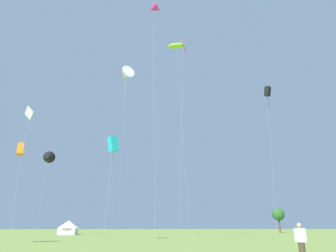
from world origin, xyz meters
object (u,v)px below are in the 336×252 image
(kite_white_diamond, at_px, (29,114))
(person_spectator, at_px, (301,244))
(kite_cyan_box, at_px, (113,144))
(festival_tent_left, at_px, (68,227))
(kite_lime_parafoil, at_px, (177,46))
(kite_white_delta, at_px, (126,75))
(kite_magenta_diamond, at_px, (184,49))
(kite_black_delta, at_px, (48,158))
(kite_black_box, at_px, (267,92))
(kite_magenta_delta, at_px, (154,9))
(tree_distant_left, at_px, (278,215))
(kite_orange_box, at_px, (20,149))

(kite_white_diamond, relative_size, person_spectator, 14.56)
(kite_cyan_box, distance_m, festival_tent_left, 32.00)
(kite_lime_parafoil, relative_size, kite_white_diamond, 1.48)
(kite_white_delta, height_order, kite_cyan_box, kite_white_delta)
(person_spectator, bearing_deg, kite_magenta_diamond, 92.59)
(kite_black_delta, distance_m, kite_black_box, 47.53)
(kite_magenta_diamond, height_order, kite_white_diamond, kite_magenta_diamond)
(kite_magenta_diamond, height_order, kite_cyan_box, kite_magenta_diamond)
(person_spectator, xyz_separation_m, festival_tent_left, (-22.21, 52.16, 0.67))
(kite_magenta_delta, relative_size, kite_white_delta, 0.96)
(kite_magenta_delta, relative_size, kite_magenta_diamond, 1.05)
(kite_black_delta, relative_size, kite_magenta_delta, 0.51)
(kite_cyan_box, height_order, festival_tent_left, kite_cyan_box)
(kite_lime_parafoil, xyz_separation_m, kite_black_box, (19.44, 3.10, -8.10))
(person_spectator, distance_m, tree_distant_left, 72.33)
(kite_magenta_diamond, relative_size, person_spectator, 17.62)
(kite_black_box, bearing_deg, kite_magenta_delta, -139.83)
(kite_magenta_diamond, bearing_deg, kite_orange_box, 151.23)
(kite_orange_box, relative_size, tree_distant_left, 2.74)
(kite_white_delta, distance_m, person_spectator, 55.10)
(kite_black_box, bearing_deg, kite_black_delta, 172.10)
(kite_magenta_diamond, bearing_deg, kite_magenta_delta, -128.39)
(kite_lime_parafoil, height_order, person_spectator, kite_lime_parafoil)
(kite_black_box, xyz_separation_m, festival_tent_left, (-40.45, 9.30, -27.00))
(kite_cyan_box, relative_size, festival_tent_left, 2.97)
(kite_lime_parafoil, distance_m, kite_black_box, 21.29)
(kite_white_delta, bearing_deg, kite_black_delta, 161.59)
(kite_magenta_diamond, height_order, kite_orange_box, kite_magenta_diamond)
(kite_black_delta, xyz_separation_m, tree_distant_left, (54.88, 17.46, -10.46))
(kite_magenta_delta, bearing_deg, kite_black_delta, 127.24)
(kite_magenta_diamond, distance_m, tree_distant_left, 53.80)
(kite_magenta_delta, xyz_separation_m, kite_black_box, (24.59, 20.75, -2.59))
(kite_black_delta, height_order, tree_distant_left, kite_black_delta)
(kite_black_delta, relative_size, person_spectator, 9.52)
(kite_lime_parafoil, bearing_deg, kite_magenta_diamond, -90.44)
(kite_white_delta, height_order, kite_black_box, kite_white_delta)
(kite_black_box, bearing_deg, kite_cyan_box, -147.07)
(kite_lime_parafoil, distance_m, kite_orange_box, 36.71)
(kite_magenta_diamond, relative_size, festival_tent_left, 7.24)
(kite_white_diamond, distance_m, kite_orange_box, 8.10)
(kite_black_box, bearing_deg, person_spectator, -113.05)
(kite_magenta_delta, bearing_deg, festival_tent_left, 117.83)
(kite_orange_box, height_order, kite_black_box, kite_black_box)
(kite_cyan_box, xyz_separation_m, tree_distant_left, (39.14, 42.76, -6.94))
(kite_white_diamond, bearing_deg, kite_orange_box, -83.93)
(kite_black_box, xyz_separation_m, person_spectator, (-18.24, -42.87, -27.67))
(kite_white_delta, relative_size, kite_black_box, 1.13)
(kite_orange_box, relative_size, kite_black_box, 0.57)
(kite_white_delta, bearing_deg, kite_black_box, -2.22)
(kite_magenta_delta, height_order, kite_lime_parafoil, kite_lime_parafoil)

